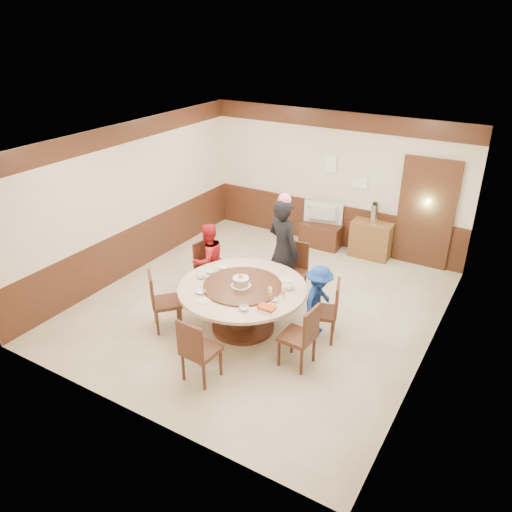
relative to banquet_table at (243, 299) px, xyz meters
The scene contains 30 objects.
room 0.93m from the banquet_table, 97.14° to the left, with size 6.00×6.04×2.84m.
banquet_table is the anchor object (origin of this frame).
chair_0 1.27m from the banquet_table, 19.10° to the left, with size 0.56×0.55×0.97m.
chair_1 1.33m from the banquet_table, 81.07° to the left, with size 0.48×0.49×0.97m.
chair_2 1.26m from the banquet_table, 149.21° to the left, with size 0.52×0.52×0.97m.
chair_3 1.23m from the banquet_table, 150.33° to the right, with size 0.62×0.62×0.97m.
chair_4 1.34m from the banquet_table, 83.27° to the right, with size 0.46×0.47×0.97m.
chair_5 1.22m from the banquet_table, 17.74° to the right, with size 0.47×0.46×0.97m.
person_standing 1.22m from the banquet_table, 85.82° to the left, with size 0.67×0.44×1.83m, color black.
person_red 1.26m from the banquet_table, 150.45° to the left, with size 0.64×0.50×1.32m, color red.
person_blue 1.16m from the banquet_table, 24.25° to the left, with size 0.74×0.43×1.15m, color #183D9D.
birthday_cake 0.32m from the banquet_table, 100.84° to the right, with size 0.30×0.30×0.20m.
teapot_left 0.76m from the banquet_table, behind, with size 0.17×0.15×0.13m, color white.
teapot_right 0.76m from the banquet_table, 23.63° to the left, with size 0.17×0.15×0.13m, color white.
bowl_0 0.72m from the banquet_table, 149.53° to the left, with size 0.17×0.17×0.04m, color white.
bowl_1 0.70m from the banquet_table, 55.79° to the right, with size 0.14×0.14×0.04m, color white.
bowl_2 0.69m from the banquet_table, 131.55° to the right, with size 0.15×0.15×0.04m, color white.
bowl_3 0.68m from the banquet_table, 11.07° to the right, with size 0.12×0.12×0.04m, color white.
bowl_4 0.74m from the banquet_table, 169.92° to the left, with size 0.16×0.16×0.04m, color white.
saucer_near 0.73m from the banquet_table, 111.04° to the right, with size 0.18×0.18×0.01m, color white.
saucer_far 0.71m from the banquet_table, 48.01° to the left, with size 0.18×0.18×0.01m, color white.
shrimp_platter 0.80m from the banquet_table, 31.23° to the right, with size 0.30×0.20×0.06m.
bottle_0 0.60m from the banquet_table, ahead, with size 0.06×0.06×0.16m, color white.
bottle_1 0.73m from the banquet_table, ahead, with size 0.06×0.06×0.16m, color white.
tv_stand 3.50m from the banquet_table, 93.65° to the left, with size 0.85×0.45×0.50m, color #442315.
television 3.49m from the banquet_table, 93.65° to the left, with size 0.82×0.11×0.47m, color #959598.
side_cabinet 3.62m from the banquet_table, 76.39° to the left, with size 0.80×0.40×0.75m, color brown.
thermos 3.64m from the banquet_table, 76.26° to the left, with size 0.15×0.15×0.38m, color silver.
notice_left 3.89m from the banquet_table, 93.15° to the left, with size 0.25×0.00×0.35m, color white.
notice_right 3.83m from the banquet_table, 83.09° to the left, with size 0.30×0.00×0.22m, color white.
Camera 1 is at (3.66, -6.30, 4.49)m, focal length 35.00 mm.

